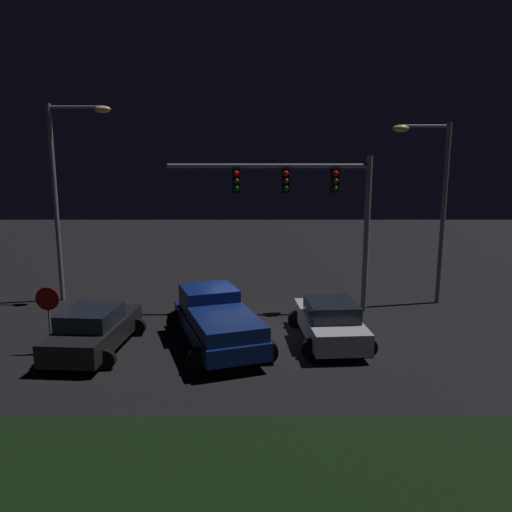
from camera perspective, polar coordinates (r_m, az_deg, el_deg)
ground_plane at (r=17.84m, az=-1.73°, el=-9.05°), size 80.00×80.00×0.00m
grass_median at (r=9.46m, az=-3.54°, el=-28.09°), size 26.84×6.09×0.10m
pickup_truck at (r=16.23m, az=-4.98°, el=-7.35°), size 4.01×5.76×1.80m
car_sedan at (r=16.75m, az=8.80°, el=-7.80°), size 2.69×4.52×1.51m
car_sedan_far at (r=16.61m, az=-19.13°, el=-8.43°), size 2.69×4.52×1.51m
traffic_signal_gantry at (r=19.55m, az=6.30°, el=7.29°), size 8.32×0.56×6.50m
street_lamp_left at (r=22.74m, az=-22.12°, el=8.49°), size 2.79×0.44×8.76m
street_lamp_right at (r=22.06m, az=20.57°, el=7.31°), size 2.52×0.44×7.92m
stop_sign at (r=16.71m, az=-23.97°, el=-5.70°), size 0.76×0.08×2.23m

